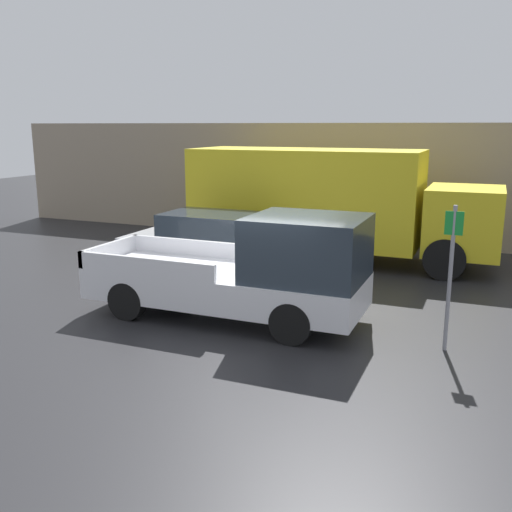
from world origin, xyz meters
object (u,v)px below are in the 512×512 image
(pickup_truck, at_px, (252,272))
(newspaper_box, at_px, (248,222))
(parking_sign, at_px, (450,271))
(delivery_truck, at_px, (328,200))
(car, at_px, (210,244))

(pickup_truck, distance_m, newspaper_box, 9.27)
(parking_sign, bearing_deg, pickup_truck, 178.00)
(delivery_truck, xyz_separation_m, newspaper_box, (-3.66, 2.62, -1.26))
(car, distance_m, parking_sign, 6.86)
(car, height_order, newspaper_box, car)
(delivery_truck, distance_m, parking_sign, 7.10)
(pickup_truck, xyz_separation_m, parking_sign, (3.72, -0.13, 0.42))
(pickup_truck, xyz_separation_m, car, (-2.42, 2.86, -0.18))
(delivery_truck, relative_size, parking_sign, 3.39)
(car, relative_size, newspaper_box, 4.63)
(car, bearing_deg, delivery_truck, 52.10)
(pickup_truck, bearing_deg, delivery_truck, 90.95)
(car, distance_m, newspaper_box, 5.77)
(parking_sign, bearing_deg, car, 154.04)
(pickup_truck, xyz_separation_m, newspaper_box, (-3.76, 8.46, -0.53))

